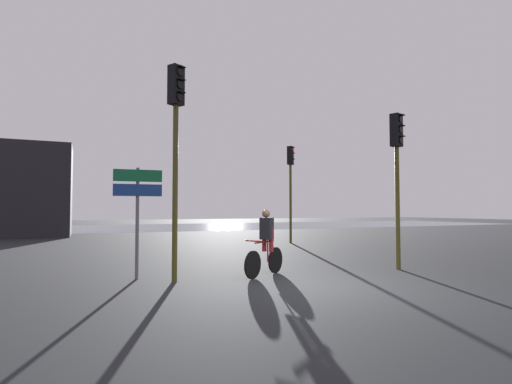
% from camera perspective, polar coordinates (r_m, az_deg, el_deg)
% --- Properties ---
extents(ground_plane, '(120.00, 120.00, 0.00)m').
position_cam_1_polar(ground_plane, '(8.70, 10.42, -13.20)').
color(ground_plane, black).
extents(water_strip, '(80.00, 16.00, 0.01)m').
position_cam_1_polar(water_strip, '(37.70, -16.25, -4.89)').
color(water_strip, slate).
rests_on(water_strip, ground).
extents(traffic_light_near_left, '(0.40, 0.42, 4.89)m').
position_cam_1_polar(traffic_light_near_left, '(9.31, -11.38, 8.41)').
color(traffic_light_near_left, '#4C4719').
rests_on(traffic_light_near_left, ground).
extents(traffic_light_far_right, '(0.41, 0.42, 4.72)m').
position_cam_1_polar(traffic_light_far_right, '(19.57, 4.96, 2.30)').
color(traffic_light_far_right, '#4C4719').
rests_on(traffic_light_far_right, ground).
extents(traffic_light_near_right, '(0.39, 0.40, 4.25)m').
position_cam_1_polar(traffic_light_near_right, '(11.61, 19.50, 4.26)').
color(traffic_light_near_right, '#4C4719').
rests_on(traffic_light_near_right, ground).
extents(direction_sign_post, '(1.10, 0.15, 2.60)m').
position_cam_1_polar(direction_sign_post, '(9.71, -16.56, -1.37)').
color(direction_sign_post, slate).
rests_on(direction_sign_post, ground).
extents(cyclist, '(1.45, 0.98, 1.62)m').
position_cam_1_polar(cyclist, '(9.87, 1.43, -7.16)').
color(cyclist, black).
rests_on(cyclist, ground).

